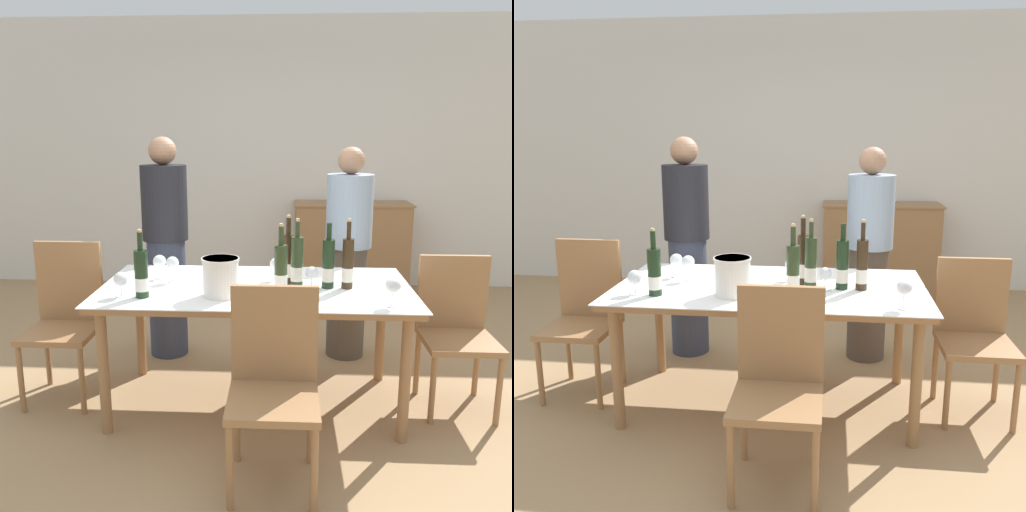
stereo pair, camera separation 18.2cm
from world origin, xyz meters
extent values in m
plane|color=#A37F56|center=(0.00, 0.00, 0.00)|extent=(12.00, 12.00, 0.00)
cube|color=silver|center=(0.00, 2.80, 1.40)|extent=(8.00, 0.10, 2.80)
cube|color=#996B42|center=(0.86, 2.51, 0.46)|extent=(1.16, 0.44, 0.92)
cube|color=#996B42|center=(0.86, 2.51, 0.93)|extent=(1.19, 0.46, 0.02)
cylinder|color=#996B42|center=(-0.81, -0.38, 0.36)|extent=(0.06, 0.06, 0.72)
cylinder|color=#996B42|center=(0.81, -0.38, 0.36)|extent=(0.06, 0.06, 0.72)
cylinder|color=#996B42|center=(-0.81, 0.38, 0.36)|extent=(0.06, 0.06, 0.72)
cylinder|color=#996B42|center=(0.81, 0.38, 0.36)|extent=(0.06, 0.06, 0.72)
cube|color=#996B42|center=(0.00, 0.00, 0.73)|extent=(1.78, 0.92, 0.04)
cube|color=white|center=(0.00, 0.00, 0.75)|extent=(1.81, 0.95, 0.01)
cylinder|color=white|center=(-0.18, -0.21, 0.87)|extent=(0.20, 0.20, 0.22)
cylinder|color=white|center=(-0.18, -0.21, 0.97)|extent=(0.21, 0.21, 0.01)
cylinder|color=#28381E|center=(0.24, -0.02, 0.91)|extent=(0.07, 0.07, 0.30)
cylinder|color=silver|center=(0.24, -0.02, 0.84)|extent=(0.07, 0.07, 0.08)
cylinder|color=#28381E|center=(0.24, -0.02, 1.10)|extent=(0.03, 0.03, 0.09)
cylinder|color=tan|center=(0.24, -0.02, 1.16)|extent=(0.02, 0.02, 0.02)
cylinder|color=#332314|center=(0.53, -0.02, 0.90)|extent=(0.07, 0.07, 0.29)
cylinder|color=silver|center=(0.53, -0.02, 0.84)|extent=(0.07, 0.07, 0.08)
cylinder|color=#332314|center=(0.53, -0.02, 1.10)|extent=(0.03, 0.03, 0.10)
cylinder|color=tan|center=(0.53, -0.02, 1.16)|extent=(0.02, 0.02, 0.02)
cylinder|color=#332314|center=(0.19, 0.06, 0.91)|extent=(0.07, 0.07, 0.30)
cylinder|color=silver|center=(0.19, 0.06, 0.84)|extent=(0.07, 0.07, 0.08)
cylinder|color=#332314|center=(0.19, 0.06, 1.10)|extent=(0.03, 0.03, 0.10)
cylinder|color=tan|center=(0.19, 0.06, 1.16)|extent=(0.02, 0.02, 0.02)
cylinder|color=black|center=(-0.61, -0.26, 0.89)|extent=(0.07, 0.07, 0.26)
cylinder|color=white|center=(-0.61, -0.26, 0.83)|extent=(0.08, 0.08, 0.07)
cylinder|color=black|center=(-0.61, -0.26, 1.07)|extent=(0.03, 0.03, 0.10)
cylinder|color=tan|center=(-0.61, -0.26, 1.13)|extent=(0.02, 0.02, 0.02)
cylinder|color=black|center=(0.42, -0.02, 0.90)|extent=(0.07, 0.07, 0.29)
cylinder|color=silver|center=(0.42, -0.02, 0.84)|extent=(0.07, 0.07, 0.08)
cylinder|color=black|center=(0.42, -0.02, 1.09)|extent=(0.03, 0.03, 0.10)
cylinder|color=#28381E|center=(0.15, -0.17, 0.90)|extent=(0.07, 0.07, 0.28)
cylinder|color=white|center=(0.15, -0.17, 0.84)|extent=(0.07, 0.07, 0.08)
cylinder|color=#28381E|center=(0.15, -0.17, 1.09)|extent=(0.03, 0.03, 0.10)
cylinder|color=tan|center=(0.15, -0.17, 1.15)|extent=(0.02, 0.02, 0.02)
cylinder|color=white|center=(-0.51, 0.06, 0.76)|extent=(0.07, 0.07, 0.00)
cylinder|color=white|center=(-0.51, 0.06, 0.80)|extent=(0.01, 0.01, 0.08)
sphere|color=white|center=(-0.51, 0.06, 0.87)|extent=(0.08, 0.08, 0.08)
cylinder|color=white|center=(0.73, -0.35, 0.76)|extent=(0.06, 0.06, 0.00)
cylinder|color=white|center=(0.73, -0.35, 0.80)|extent=(0.01, 0.01, 0.08)
sphere|color=white|center=(0.73, -0.35, 0.87)|extent=(0.08, 0.08, 0.08)
cylinder|color=white|center=(0.32, -0.06, 0.76)|extent=(0.08, 0.08, 0.00)
cylinder|color=white|center=(0.32, -0.06, 0.80)|extent=(0.01, 0.01, 0.07)
sphere|color=white|center=(0.32, -0.06, 0.86)|extent=(0.07, 0.07, 0.07)
cylinder|color=white|center=(-0.73, -0.25, 0.76)|extent=(0.07, 0.07, 0.00)
cylinder|color=white|center=(-0.73, -0.25, 0.79)|extent=(0.01, 0.01, 0.06)
sphere|color=white|center=(-0.73, -0.25, 0.86)|extent=(0.08, 0.08, 0.08)
cylinder|color=white|center=(0.11, 0.14, 0.76)|extent=(0.07, 0.07, 0.00)
cylinder|color=white|center=(0.11, 0.14, 0.80)|extent=(0.01, 0.01, 0.07)
sphere|color=white|center=(0.11, 0.14, 0.86)|extent=(0.07, 0.07, 0.07)
cylinder|color=white|center=(-0.60, 0.14, 0.76)|extent=(0.07, 0.07, 0.00)
cylinder|color=white|center=(-0.60, 0.14, 0.80)|extent=(0.01, 0.01, 0.08)
sphere|color=white|center=(-0.60, 0.14, 0.87)|extent=(0.08, 0.08, 0.08)
cylinder|color=#996B42|center=(1.02, -0.18, 0.21)|extent=(0.03, 0.03, 0.42)
cylinder|color=#996B42|center=(1.39, -0.18, 0.21)|extent=(0.03, 0.03, 0.42)
cylinder|color=#996B42|center=(1.02, 0.18, 0.21)|extent=(0.03, 0.03, 0.42)
cylinder|color=#996B42|center=(1.39, 0.18, 0.21)|extent=(0.03, 0.03, 0.42)
cube|color=#996B42|center=(1.20, 0.00, 0.44)|extent=(0.42, 0.42, 0.04)
cube|color=#996B42|center=(1.20, 0.19, 0.68)|extent=(0.42, 0.04, 0.46)
cylinder|color=#996B42|center=(-1.39, -0.18, 0.21)|extent=(0.03, 0.03, 0.42)
cylinder|color=#996B42|center=(-1.02, -0.18, 0.21)|extent=(0.03, 0.03, 0.42)
cylinder|color=#996B42|center=(-1.39, 0.18, 0.21)|extent=(0.03, 0.03, 0.42)
cylinder|color=#996B42|center=(-1.02, 0.18, 0.21)|extent=(0.03, 0.03, 0.42)
cube|color=#996B42|center=(-1.20, 0.00, 0.44)|extent=(0.42, 0.42, 0.04)
cube|color=#996B42|center=(-1.20, 0.19, 0.72)|extent=(0.42, 0.04, 0.51)
cylinder|color=#996B42|center=(-0.06, -0.97, 0.21)|extent=(0.03, 0.03, 0.41)
cylinder|color=#996B42|center=(0.31, -0.97, 0.21)|extent=(0.03, 0.03, 0.41)
cylinder|color=#996B42|center=(-0.06, -0.60, 0.21)|extent=(0.03, 0.03, 0.41)
cylinder|color=#996B42|center=(0.31, -0.60, 0.21)|extent=(0.03, 0.03, 0.41)
cube|color=#996B42|center=(0.12, -0.79, 0.43)|extent=(0.42, 0.42, 0.04)
cube|color=#996B42|center=(0.12, -0.60, 0.69)|extent=(0.42, 0.04, 0.48)
cylinder|color=#383F56|center=(-0.70, 0.76, 0.44)|extent=(0.28, 0.28, 0.88)
cylinder|color=black|center=(-0.70, 0.76, 1.15)|extent=(0.33, 0.33, 0.54)
sphere|color=#A37556|center=(-0.70, 0.76, 1.51)|extent=(0.20, 0.20, 0.20)
cylinder|color=#51473D|center=(0.63, 0.81, 0.42)|extent=(0.28, 0.28, 0.83)
cylinder|color=#8C9EB2|center=(0.63, 0.81, 1.09)|extent=(0.33, 0.33, 0.52)
sphere|color=#A37556|center=(0.63, 0.81, 1.45)|extent=(0.19, 0.19, 0.19)
camera|label=1|loc=(0.17, -3.07, 1.64)|focal=38.00mm
camera|label=2|loc=(0.35, -3.05, 1.64)|focal=38.00mm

